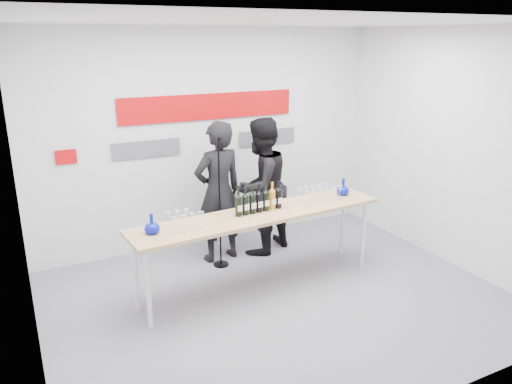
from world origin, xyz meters
The scene contains 12 objects.
ground centered at (0.00, 0.00, 0.00)m, with size 5.00×5.00×0.00m, color slate.
back_wall centered at (0.00, 2.00, 1.50)m, with size 5.00×0.04×3.00m, color silver.
signage centered at (-0.06, 1.97, 1.81)m, with size 3.38×0.02×0.79m.
tasting_table centered at (-0.04, 0.39, 0.85)m, with size 3.11×0.83×0.92m.
wine_bottles centered at (-0.03, 0.44, 1.09)m, with size 0.62×0.12×0.33m.
decanter_left centered at (-1.31, 0.35, 1.03)m, with size 0.16×0.16×0.21m, color #081298, non-canonical shape.
decanter_right centered at (1.23, 0.53, 1.03)m, with size 0.16×0.16×0.21m, color #081298, non-canonical shape.
glasses_left centered at (-0.98, 0.31, 1.02)m, with size 0.37×0.24×0.18m.
glasses_right centered at (0.80, 0.44, 1.02)m, with size 0.57×0.25×0.18m.
presenter_left centered at (-0.16, 1.32, 0.93)m, with size 0.68×0.45×1.87m, color black.
presenter_right centered at (0.45, 1.31, 0.93)m, with size 0.90×0.70×1.86m, color black.
mic_stand centered at (-0.24, 1.11, 0.52)m, with size 0.20×0.20×1.72m.
Camera 1 is at (-2.51, -4.39, 2.87)m, focal length 35.00 mm.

